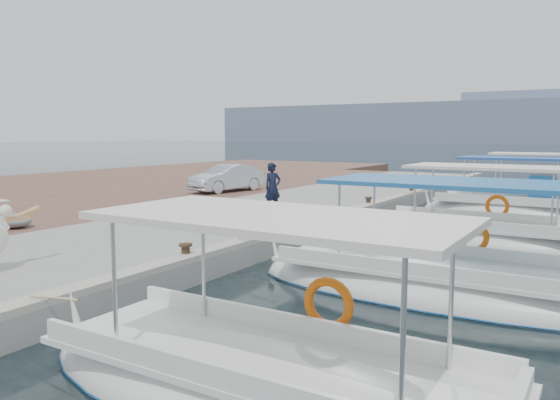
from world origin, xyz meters
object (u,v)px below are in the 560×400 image
object	(u,v)px
fishing_caique_b	(441,290)
fisherman	(273,188)
parked_car	(227,178)
fishing_caique_d	(509,210)
fishing_caique_c	(478,241)
fishing_caique_e	(533,198)
fishing_caique_a	(265,398)

from	to	relation	value
fishing_caique_b	fisherman	size ratio (longest dim) A/B	4.70
parked_car	fisherman	bearing A→B (deg)	-30.03
fishing_caique_b	fishing_caique_d	xyz separation A→B (m)	(-0.59, 11.99, 0.07)
fishing_caique_c	parked_car	bearing A→B (deg)	160.46
fishing_caique_c	fishing_caique_d	bearing A→B (deg)	91.35
fishing_caique_b	fishing_caique_e	bearing A→B (deg)	91.19
fishing_caique_a	fishing_caique_b	distance (m)	5.41
fishing_caique_b	parked_car	xyz separation A→B (m)	(-12.30, 9.65, 0.99)
fishing_caique_d	fisherman	xyz separation A→B (m)	(-6.29, -7.08, 1.13)
fishing_caique_a	parked_car	bearing A→B (deg)	128.02
fishing_caique_d	fisherman	world-z (taller)	fishing_caique_d
fishing_caique_d	fishing_caique_e	size ratio (longest dim) A/B	0.91
fishing_caique_a	fisherman	bearing A→B (deg)	121.59
fishing_caique_b	fishing_caique_c	xyz separation A→B (m)	(-0.43, 5.44, 0.00)
fishing_caique_c	fishing_caique_e	world-z (taller)	same
fishing_caique_d	parked_car	xyz separation A→B (m)	(-11.72, -2.34, 0.91)
fishing_caique_c	fisherman	world-z (taller)	fishing_caique_c
fishing_caique_c	fishing_caique_b	bearing A→B (deg)	-85.47
fishing_caique_b	fishing_caique_c	distance (m)	5.46
fishing_caique_b	parked_car	world-z (taller)	fishing_caique_b
fishing_caique_b	fisherman	distance (m)	8.54
fishing_caique_e	fisherman	bearing A→B (deg)	-117.30
fishing_caique_b	fishing_caique_e	world-z (taller)	same
fishing_caique_a	fishing_caique_e	world-z (taller)	same
fishing_caique_a	fishing_caique_d	bearing A→B (deg)	90.13
fishing_caique_e	fisherman	size ratio (longest dim) A/B	4.26
fisherman	parked_car	world-z (taller)	fisherman
fisherman	parked_car	bearing A→B (deg)	75.08
fishing_caique_a	fishing_caique_e	distance (m)	22.91
fishing_caique_a	fisherman	xyz separation A→B (m)	(-6.33, 10.29, 1.21)
fishing_caique_d	parked_car	bearing A→B (deg)	-168.72
fisherman	fishing_caique_c	bearing A→B (deg)	-59.07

